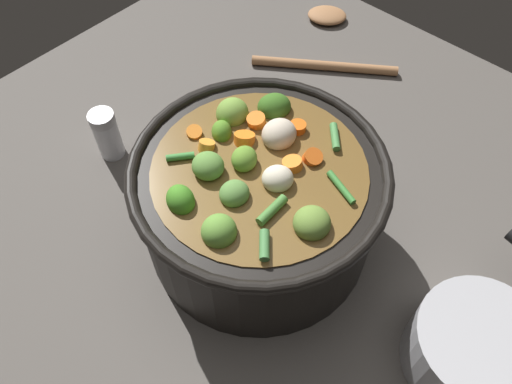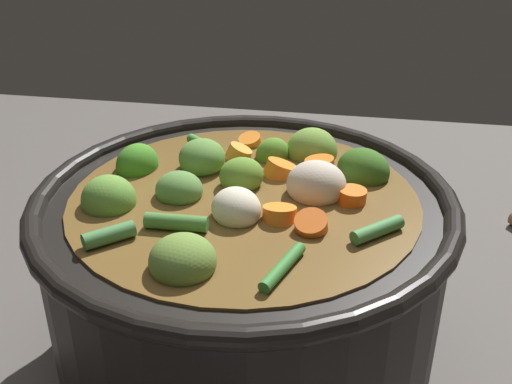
% 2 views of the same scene
% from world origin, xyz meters
% --- Properties ---
extents(ground_plane, '(1.10, 1.10, 0.00)m').
position_xyz_m(ground_plane, '(0.00, 0.00, 0.00)').
color(ground_plane, '#514C47').
extents(cooking_pot, '(0.31, 0.31, 0.17)m').
position_xyz_m(cooking_pot, '(0.00, 0.00, 0.08)').
color(cooking_pot, black).
rests_on(cooking_pot, ground_plane).
extents(wooden_spoon, '(0.24, 0.25, 0.02)m').
position_xyz_m(wooden_spoon, '(0.19, -0.40, 0.01)').
color(wooden_spoon, '#A06D46').
rests_on(wooden_spoon, ground_plane).
extents(salt_shaker, '(0.04, 0.04, 0.08)m').
position_xyz_m(salt_shaker, '(0.27, 0.04, 0.04)').
color(salt_shaker, silver).
rests_on(salt_shaker, ground_plane).
extents(small_saucepan, '(0.16, 0.23, 0.08)m').
position_xyz_m(small_saucepan, '(-0.30, -0.03, 0.04)').
color(small_saucepan, '#ADADB2').
rests_on(small_saucepan, ground_plane).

